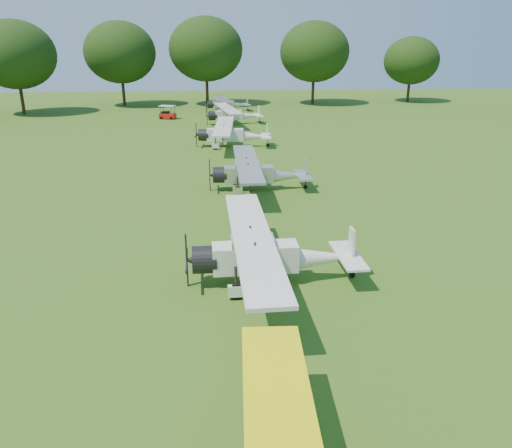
% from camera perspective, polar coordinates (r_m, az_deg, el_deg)
% --- Properties ---
extents(ground, '(160.00, 160.00, 0.00)m').
position_cam_1_polar(ground, '(24.58, -1.08, -2.25)').
color(ground, '#255715').
rests_on(ground, ground).
extents(tree_belt, '(137.36, 130.27, 14.52)m').
position_cam_1_polar(tree_belt, '(23.42, 7.89, 16.70)').
color(tree_belt, black).
rests_on(tree_belt, ground).
extents(aircraft_3, '(7.22, 11.48, 2.27)m').
position_cam_1_polar(aircraft_3, '(20.26, 1.41, -3.27)').
color(aircraft_3, silver).
rests_on(aircraft_3, ground).
extents(aircraft_4, '(6.75, 10.72, 2.12)m').
position_cam_1_polar(aircraft_4, '(33.19, 0.04, 6.01)').
color(aircraft_4, silver).
rests_on(aircraft_4, ground).
extents(aircraft_5, '(7.08, 11.28, 2.22)m').
position_cam_1_polar(aircraft_5, '(47.27, -2.90, 10.36)').
color(aircraft_5, silver).
rests_on(aircraft_5, ground).
extents(aircraft_6, '(6.79, 10.76, 2.11)m').
position_cam_1_polar(aircraft_6, '(60.57, -2.69, 12.49)').
color(aircraft_6, silver).
rests_on(aircraft_6, ground).
extents(aircraft_7, '(6.29, 9.98, 1.96)m').
position_cam_1_polar(aircraft_7, '(71.98, -3.41, 13.64)').
color(aircraft_7, silver).
rests_on(aircraft_7, ground).
extents(golf_cart, '(2.20, 1.70, 1.66)m').
position_cam_1_polar(golf_cart, '(65.74, -10.11, 12.22)').
color(golf_cart, red).
rests_on(golf_cart, ground).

